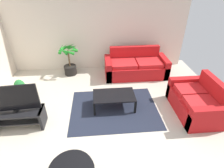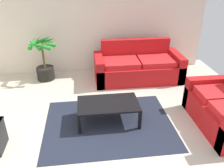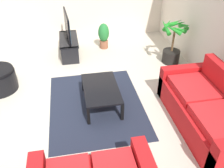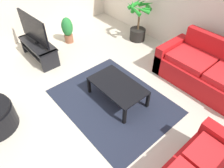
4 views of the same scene
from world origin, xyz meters
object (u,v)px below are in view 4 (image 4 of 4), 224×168
(couch_main, at_px, (210,74))
(coffee_table, at_px, (117,86))
(tv_stand, at_px, (39,48))
(potted_palm, at_px, (139,24))
(potted_plant_small, at_px, (67,29))
(tv, at_px, (33,29))

(couch_main, height_order, coffee_table, couch_main)
(tv_stand, bearing_deg, potted_palm, 69.89)
(couch_main, xyz_separation_m, potted_plant_small, (-3.30, -1.20, 0.07))
(couch_main, distance_m, coffee_table, 1.86)
(couch_main, bearing_deg, potted_palm, 173.02)
(couch_main, relative_size, potted_plant_small, 3.00)
(coffee_table, xyz_separation_m, potted_palm, (-1.31, 1.90, 0.12))
(coffee_table, bearing_deg, tv, -167.39)
(potted_palm, xyz_separation_m, potted_plant_small, (-1.10, -1.46, -0.08))
(coffee_table, relative_size, potted_plant_small, 1.55)
(tv_stand, bearing_deg, couch_main, 34.59)
(tv, distance_m, coffee_table, 2.28)
(tv, xyz_separation_m, coffee_table, (2.18, 0.49, -0.44))
(tv, bearing_deg, couch_main, 34.55)
(coffee_table, distance_m, potted_plant_small, 2.44)
(couch_main, distance_m, potted_plant_small, 3.51)
(couch_main, height_order, tv, tv)
(coffee_table, distance_m, potted_palm, 2.31)
(potted_palm, height_order, potted_plant_small, potted_palm)
(potted_palm, bearing_deg, coffee_table, -55.46)
(couch_main, relative_size, tv_stand, 1.85)
(tv_stand, height_order, coffee_table, tv_stand)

